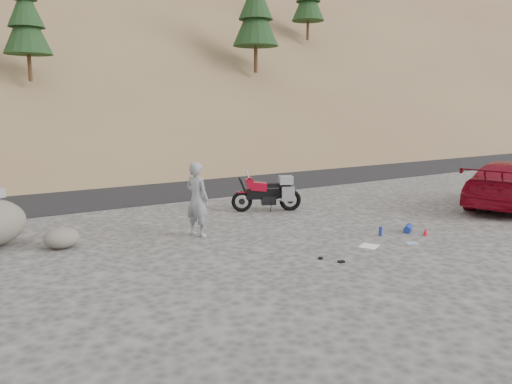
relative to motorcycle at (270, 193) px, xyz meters
The scene contains 14 objects.
ground 2.89m from the motorcycle, 106.49° to the right, with size 140.00×140.00×0.00m, color #44423F.
road 6.35m from the motorcycle, 97.33° to the left, with size 120.00×7.00×0.05m, color black.
hillside 39.59m from the motorcycle, 91.28° to the left, with size 120.00×73.00×46.72m.
motorcycle is the anchor object (origin of this frame).
man 3.50m from the motorcycle, 154.45° to the right, with size 0.66×0.44×1.82m, color gray.
red_car 7.73m from the motorcycle, 27.32° to the right, with size 2.04×5.03×1.46m, color maroon.
small_rock 6.24m from the motorcycle, behind, with size 0.86×0.79×0.47m.
gear_white_cloth 4.48m from the motorcycle, 93.25° to the right, with size 0.42×0.37×0.01m, color white.
gear_blue_mat 4.30m from the motorcycle, 68.56° to the right, with size 0.18×0.18×0.44m, color navy.
gear_bottle 3.98m from the motorcycle, 80.18° to the right, with size 0.08×0.08×0.23m, color navy.
gear_funnel 4.77m from the motorcycle, 69.63° to the right, with size 0.14×0.14×0.18m, color red.
gear_glove_a 5.27m from the motorcycle, 107.51° to the right, with size 0.13×0.09×0.04m, color black.
gear_glove_b 4.95m from the motorcycle, 111.22° to the right, with size 0.11×0.08×0.04m, color black.
gear_blue_cloth 4.87m from the motorcycle, 80.89° to the right, with size 0.28×0.21×0.01m, color #7B98BE.
Camera 1 is at (-7.43, -9.61, 3.13)m, focal length 35.00 mm.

